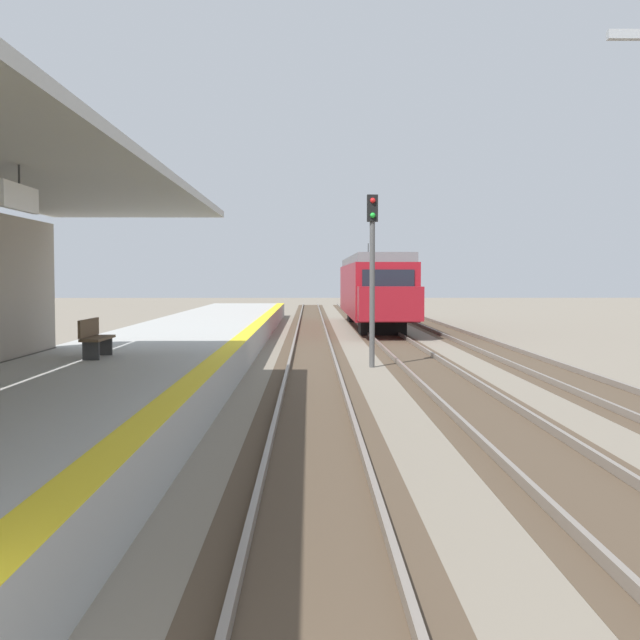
{
  "coord_description": "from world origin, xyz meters",
  "views": [
    {
      "loc": [
        1.82,
        -3.28,
        2.71
      ],
      "look_at": [
        1.96,
        8.68,
        2.1
      ],
      "focal_mm": 46.58,
      "sensor_mm": 36.0,
      "label": 1
    }
  ],
  "objects": [
    {
      "name": "rail_signal_post",
      "position": [
        3.7,
        21.71,
        3.19
      ],
      "size": [
        0.32,
        0.34,
        5.2
      ],
      "color": "#4C4C4C",
      "rests_on": "ground"
    },
    {
      "name": "platform_bench",
      "position": [
        -3.07,
        15.54,
        1.37
      ],
      "size": [
        0.45,
        1.6,
        0.88
      ],
      "color": "brown",
      "rests_on": "station_platform"
    },
    {
      "name": "track_pair_middle",
      "position": [
        5.3,
        20.0,
        0.05
      ],
      "size": [
        2.34,
        120.0,
        0.16
      ],
      "color": "#4C3D2D",
      "rests_on": "ground"
    },
    {
      "name": "track_pair_far_side",
      "position": [
        8.7,
        20.0,
        0.05
      ],
      "size": [
        2.34,
        120.0,
        0.16
      ],
      "color": "#4C3D2D",
      "rests_on": "ground"
    },
    {
      "name": "station_platform",
      "position": [
        -2.5,
        16.0,
        0.45
      ],
      "size": [
        5.0,
        80.0,
        0.91
      ],
      "color": "#A8A8A3",
      "rests_on": "ground"
    },
    {
      "name": "approaching_train",
      "position": [
        5.3,
        42.06,
        2.18
      ],
      "size": [
        2.93,
        19.6,
        4.76
      ],
      "color": "maroon",
      "rests_on": "ground"
    },
    {
      "name": "track_pair_nearest_platform",
      "position": [
        1.9,
        20.0,
        0.05
      ],
      "size": [
        2.34,
        120.0,
        0.16
      ],
      "color": "#4C3D2D",
      "rests_on": "ground"
    }
  ]
}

